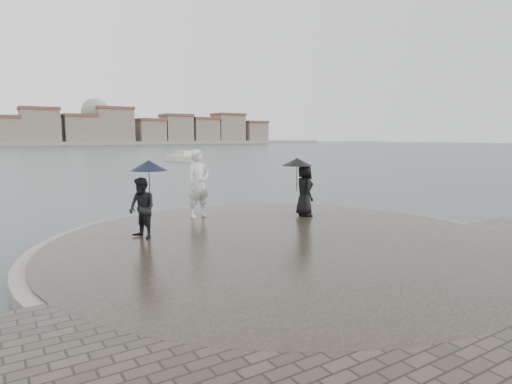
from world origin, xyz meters
TOP-DOWN VIEW (x-y plane):
  - ground at (0.00, 0.00)m, footprint 400.00×400.00m
  - kerb_ring at (0.00, 3.50)m, footprint 12.50×12.50m
  - quay_tip at (0.00, 3.50)m, footprint 11.90×11.90m
  - statue at (-0.56, 7.43)m, footprint 0.88×0.65m
  - visitor_left at (-3.00, 5.56)m, footprint 1.14×1.05m
  - visitor_right at (2.47, 5.77)m, footprint 1.16×1.11m
  - boats at (-1.34, 36.07)m, footprint 35.54×19.53m

SIDE VIEW (x-z plane):
  - ground at x=0.00m, z-range 0.00..0.00m
  - kerb_ring at x=0.00m, z-range 0.00..0.32m
  - quay_tip at x=0.00m, z-range 0.00..0.36m
  - boats at x=-1.34m, z-range -0.37..1.13m
  - visitor_left at x=-3.00m, z-range 0.42..2.46m
  - visitor_right at x=2.47m, z-range 0.50..2.45m
  - statue at x=-0.56m, z-range 0.36..2.59m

